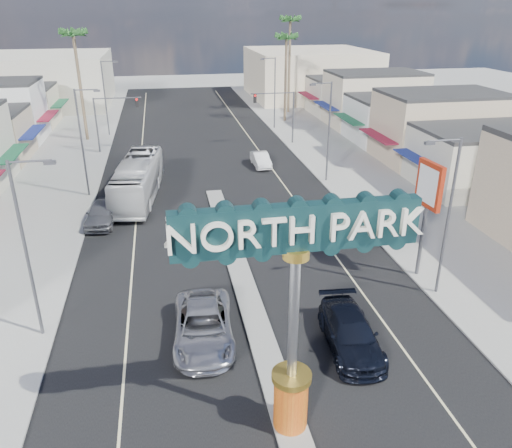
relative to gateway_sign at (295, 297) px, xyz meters
name	(u,v)px	position (x,y,z in m)	size (l,w,h in m)	color
ground	(212,188)	(0.00, 28.02, -5.93)	(160.00, 160.00, 0.00)	gray
road	(212,188)	(0.00, 28.02, -5.92)	(20.00, 120.00, 0.01)	black
median_island	(241,275)	(0.00, 12.02, -5.85)	(1.30, 30.00, 0.16)	gray
sidewalk_left	(48,198)	(-14.00, 28.02, -5.87)	(8.00, 120.00, 0.12)	gray
sidewalk_right	(361,178)	(14.00, 28.02, -5.87)	(8.00, 120.00, 0.12)	gray
storefront_row_right	(401,116)	(24.00, 41.02, -2.93)	(12.00, 42.00, 6.00)	#B7B29E
backdrop_far_left	(44,80)	(-22.00, 73.02, -1.93)	(20.00, 20.00, 8.00)	#B7B29E
backdrop_far_right	(309,74)	(22.00, 73.02, -1.93)	(20.00, 20.00, 8.00)	beige
gateway_sign	(295,297)	(0.00, 0.00, 0.00)	(8.20, 1.50, 9.15)	red
traffic_signal_left	(113,114)	(-9.18, 42.02, -1.65)	(5.09, 0.45, 6.00)	#47474C
traffic_signal_right	(278,108)	(9.18, 42.02, -1.65)	(5.09, 0.45, 6.00)	#47474C
streetlight_l_near	(28,243)	(-10.43, 8.02, -0.86)	(2.03, 0.22, 9.00)	#47474C
streetlight_l_mid	(83,138)	(-10.43, 28.02, -0.86)	(2.03, 0.22, 9.00)	#47474C
streetlight_l_far	(106,94)	(-10.43, 50.02, -0.86)	(2.03, 0.22, 9.00)	#47474C
streetlight_r_near	(446,211)	(10.43, 8.02, -0.86)	(2.03, 0.22, 9.00)	#47474C
streetlight_r_mid	(327,127)	(10.43, 28.02, -0.86)	(2.03, 0.22, 9.00)	#47474C
streetlight_r_far	(274,89)	(10.43, 50.02, -0.86)	(2.03, 0.22, 9.00)	#47474C
palm_left_far	(74,39)	(-13.00, 48.02, 5.57)	(2.60, 2.60, 13.10)	brown
palm_right_mid	(287,41)	(13.00, 54.02, 4.67)	(2.60, 2.60, 12.10)	brown
palm_right_far	(290,25)	(15.00, 60.02, 6.46)	(2.60, 2.60, 14.10)	brown
suv_left	(203,326)	(-2.77, 6.12, -5.08)	(2.81, 6.10, 1.70)	#A7A7AC
suv_right	(350,333)	(4.03, 4.29, -5.12)	(2.27, 5.58, 1.62)	black
car_parked_left	(102,213)	(-8.90, 21.80, -5.08)	(1.99, 4.95, 1.69)	slate
car_parked_right	(261,160)	(5.55, 33.78, -5.23)	(1.48, 4.25, 1.40)	silver
city_bus	(138,179)	(-6.35, 26.77, -4.27)	(2.79, 11.91, 3.32)	silver
bank_pylon_sign	(428,191)	(10.49, 10.14, -0.53)	(0.48, 2.20, 6.98)	#47474C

